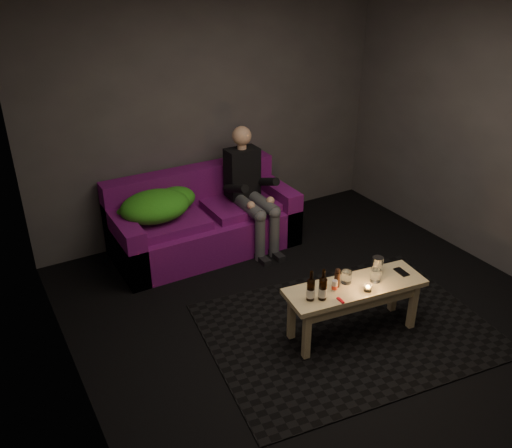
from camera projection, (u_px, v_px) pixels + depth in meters
The scene contains 17 objects.
floor at pixel (335, 329), 4.56m from camera, with size 4.50×4.50×0.00m, color black.
room at pixel (311, 125), 4.17m from camera, with size 4.50×4.50×4.50m.
rug at pixel (347, 329), 4.55m from camera, with size 2.31×1.68×0.01m, color black.
sofa at pixel (203, 223), 5.66m from camera, with size 1.89×0.85×0.81m.
green_blanket at pixel (158, 205), 5.30m from camera, with size 0.83×0.57×0.28m.
person at pixel (249, 187), 5.59m from camera, with size 0.34×0.78×1.26m.
coffee_table at pixel (355, 294), 4.34m from camera, with size 1.19×0.51×0.47m.
beer_bottle_a at pixel (311, 289), 4.08m from camera, with size 0.06×0.06×0.25m.
beer_bottle_b at pixel (323, 288), 4.09m from camera, with size 0.07×0.07×0.26m.
salt_shaker at pixel (335, 286), 4.21m from camera, with size 0.04×0.04×0.09m, color silver.
pepper_mill at pixel (337, 280), 4.25m from camera, with size 0.05×0.05×0.13m, color black.
tumbler_back at pixel (346, 277), 4.31m from camera, with size 0.09×0.09×0.10m, color white.
tealight at pixel (368, 288), 4.21m from camera, with size 0.06×0.06×0.05m.
tumbler_front at pixel (376, 275), 4.33m from camera, with size 0.08×0.08×0.11m, color white.
steel_cup at pixel (377, 264), 4.46m from camera, with size 0.09×0.09×0.13m, color silver.
smartphone at pixel (401, 272), 4.46m from camera, with size 0.07×0.14×0.01m, color black.
red_lighter at pixel (340, 300), 4.10m from camera, with size 0.02×0.08×0.01m, color red.
Camera 1 is at (-2.40, -2.84, 2.86)m, focal length 38.00 mm.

